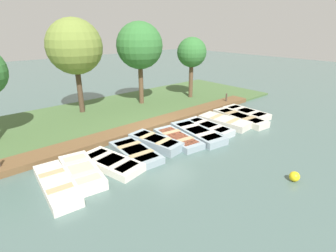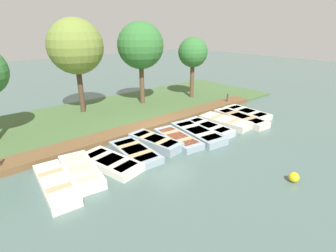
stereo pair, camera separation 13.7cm
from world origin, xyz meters
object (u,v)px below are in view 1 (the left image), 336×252
at_px(park_tree_right, 192,53).
at_px(buoy, 294,176).
at_px(park_tree_left, 75,47).
at_px(rowboat_7, 208,127).
at_px(rowboat_1, 82,172).
at_px(rowboat_3, 135,152).
at_px(rowboat_6, 197,133).
at_px(mooring_post_far, 226,99).
at_px(rowboat_5, 178,138).
at_px(rowboat_8, 225,121).
at_px(rowboat_2, 111,163).
at_px(park_tree_center, 140,46).
at_px(rowboat_10, 246,113).
at_px(rowboat_4, 155,142).
at_px(rowboat_0, 56,184).
at_px(rowboat_9, 240,118).

bearing_deg(park_tree_right, buoy, -27.19).
bearing_deg(park_tree_left, rowboat_7, 28.31).
height_order(rowboat_1, rowboat_3, rowboat_1).
distance_m(rowboat_1, buoy, 8.12).
distance_m(rowboat_6, mooring_post_far, 6.44).
bearing_deg(mooring_post_far, rowboat_1, -78.97).
relative_size(rowboat_5, rowboat_8, 1.02).
xyz_separation_m(rowboat_2, buoy, (5.51, 4.64, 0.02)).
xyz_separation_m(rowboat_2, park_tree_center, (-6.57, 6.28, 4.02)).
distance_m(rowboat_7, mooring_post_far, 5.42).
height_order(buoy, park_tree_right, park_tree_right).
height_order(rowboat_7, park_tree_left, park_tree_left).
relative_size(rowboat_1, park_tree_center, 0.51).
bearing_deg(rowboat_10, park_tree_right, -179.31).
xyz_separation_m(rowboat_1, mooring_post_far, (-2.38, 12.20, 0.24)).
relative_size(rowboat_2, rowboat_4, 1.03).
distance_m(rowboat_0, rowboat_10, 12.28).
bearing_deg(rowboat_5, rowboat_9, 93.90).
height_order(rowboat_0, rowboat_7, rowboat_7).
xyz_separation_m(rowboat_0, rowboat_1, (-0.21, 1.04, 0.02)).
relative_size(rowboat_1, rowboat_7, 1.00).
distance_m(rowboat_6, park_tree_left, 9.16).
distance_m(rowboat_3, rowboat_6, 3.75).
xyz_separation_m(rowboat_1, rowboat_9, (0.31, 10.03, -0.01)).
xyz_separation_m(rowboat_0, park_tree_left, (-7.62, 4.38, 4.09)).
height_order(rowboat_5, rowboat_6, rowboat_6).
bearing_deg(park_tree_left, rowboat_0, -29.90).
distance_m(rowboat_2, park_tree_center, 9.94).
height_order(rowboat_3, rowboat_4, rowboat_4).
height_order(rowboat_7, rowboat_8, rowboat_8).
bearing_deg(rowboat_10, rowboat_1, -85.98).
relative_size(rowboat_0, buoy, 8.46).
height_order(buoy, park_tree_left, park_tree_left).
height_order(rowboat_5, mooring_post_far, mooring_post_far).
bearing_deg(rowboat_6, rowboat_0, -81.98).
bearing_deg(rowboat_0, buoy, 57.67).
distance_m(mooring_post_far, park_tree_right, 4.38).
distance_m(rowboat_4, rowboat_7, 3.52).
bearing_deg(mooring_post_far, park_tree_left, -119.58).
bearing_deg(rowboat_0, rowboat_5, 97.14).
relative_size(rowboat_1, rowboat_4, 1.02).
distance_m(rowboat_1, rowboat_5, 5.08).
height_order(rowboat_3, rowboat_9, rowboat_9).
xyz_separation_m(rowboat_6, park_tree_center, (-6.74, 1.22, 4.00)).
distance_m(rowboat_5, rowboat_8, 3.72).
bearing_deg(park_tree_center, park_tree_left, -102.13).
height_order(rowboat_10, park_tree_center, park_tree_center).
distance_m(rowboat_3, rowboat_9, 7.46).
bearing_deg(park_tree_right, rowboat_7, -37.29).
xyz_separation_m(buoy, park_tree_center, (-12.08, 1.63, 3.99)).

